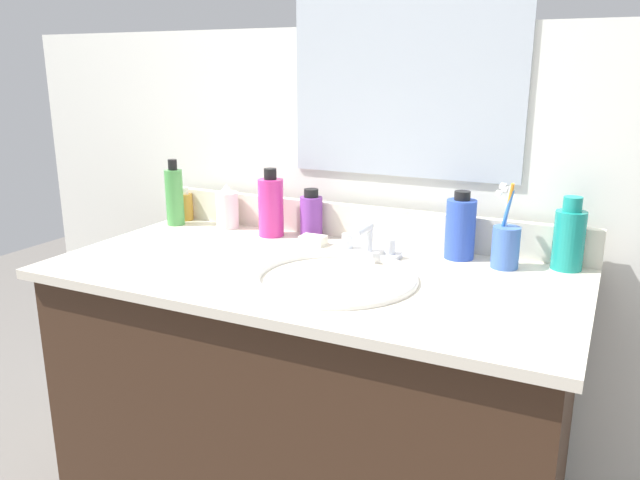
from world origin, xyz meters
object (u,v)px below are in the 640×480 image
Objects in this scene: bottle_lotion_white at (227,208)px; bottle_soap_pink at (271,206)px; bottle_mouthwash_teal at (569,238)px; soap_bar at (313,240)px; bottle_shampoo_blue at (460,228)px; bottle_cream_purple at (311,215)px; bottle_toner_green at (174,196)px; cup_blue_plastic at (505,245)px; faucet at (367,245)px; bottle_oil_amber at (185,206)px.

bottle_lotion_white is 0.69× the size of bottle_soap_pink.
bottle_mouthwash_teal is 0.61m from soap_bar.
bottle_shampoo_blue is at bearing 7.64° from soap_bar.
bottle_soap_pink is 0.11m from bottle_cream_purple.
bottle_lotion_white is at bearing 13.15° from bottle_toner_green.
bottle_shampoo_blue is 1.25× the size of bottle_cream_purple.
cup_blue_plastic reaches higher than bottle_toner_green.
cup_blue_plastic is at bearing -1.17° from bottle_soap_pink.
bottle_mouthwash_teal reaches higher than faucet.
cup_blue_plastic reaches higher than bottle_soap_pink.
cup_blue_plastic is 3.07× the size of soap_bar.
bottle_mouthwash_teal is 2.60× the size of soap_bar.
bottle_cream_purple is (0.41, 0.05, -0.02)m from bottle_toner_green.
bottle_mouthwash_teal is 1.28× the size of bottle_cream_purple.
soap_bar is (-0.16, 0.03, -0.02)m from faucet.
bottle_cream_purple is at bearing 174.61° from cup_blue_plastic.
bottle_toner_green is (-0.16, -0.04, 0.03)m from bottle_lotion_white.
bottle_soap_pink reaches higher than bottle_lotion_white.
soap_bar is at bearing -9.59° from bottle_oil_amber.
bottle_cream_purple is (0.42, -0.01, 0.02)m from bottle_oil_amber.
bottle_mouthwash_teal reaches higher than bottle_lotion_white.
cup_blue_plastic is at bearing -5.39° from bottle_cream_purple.
bottle_cream_purple is (-0.41, 0.02, -0.01)m from bottle_shampoo_blue.
bottle_cream_purple is 0.66× the size of cup_blue_plastic.
faucet is 2.50× the size of soap_bar.
bottle_toner_green is (-1.06, -0.05, 0.01)m from bottle_mouthwash_teal.
bottle_soap_pink reaches higher than bottle_oil_amber.
bottle_lotion_white is at bearing 169.45° from soap_bar.
bottle_mouthwash_teal reaches higher than bottle_cream_purple.
bottle_oil_amber is at bearing 176.49° from cup_blue_plastic.
bottle_lotion_white is at bearing 177.42° from cup_blue_plastic.
cup_blue_plastic is (0.78, -0.03, -0.00)m from bottle_lotion_white.
bottle_toner_green is 0.96× the size of cup_blue_plastic.
bottle_mouthwash_teal is at bearing 13.33° from faucet.
bottle_oil_amber is 0.59× the size of bottle_mouthwash_teal.
bottle_cream_purple is 0.52m from cup_blue_plastic.
bottle_shampoo_blue reaches higher than faucet.
bottle_oil_amber is 1.54× the size of soap_bar.
bottle_lotion_white is 0.16m from bottle_soap_pink.
bottle_lotion_white is at bearing 171.90° from bottle_soap_pink.
bottle_mouthwash_teal is (0.24, 0.02, -0.00)m from bottle_shampoo_blue.
bottle_soap_pink is 1.10× the size of bottle_mouthwash_teal.
bottle_lotion_white is 1.97× the size of soap_bar.
bottle_mouthwash_teal is 0.65m from bottle_cream_purple.
bottle_soap_pink is 1.13× the size of bottle_shampoo_blue.
bottle_oil_amber is (-0.32, 0.04, -0.04)m from bottle_soap_pink.
soap_bar is (0.04, -0.07, -0.05)m from bottle_cream_purple.
bottle_toner_green reaches higher than bottle_mouthwash_teal.
bottle_shampoo_blue is 0.86× the size of bottle_toner_green.
bottle_lotion_white is 0.78m from cup_blue_plastic.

